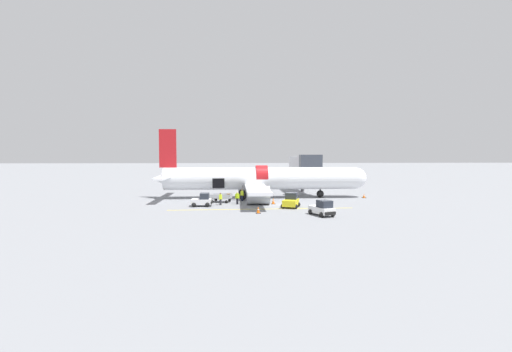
# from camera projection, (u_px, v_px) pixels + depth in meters

# --- Properties ---
(ground_plane) EXTENTS (500.00, 500.00, 0.00)m
(ground_plane) POSITION_uv_depth(u_px,v_px,m) (283.00, 205.00, 43.42)
(ground_plane) COLOR gray
(apron_marking_line) EXTENTS (21.88, 0.68, 0.01)m
(apron_marking_line) POSITION_uv_depth(u_px,v_px,m) (262.00, 209.00, 40.08)
(apron_marking_line) COLOR yellow
(apron_marking_line) RESTS_ON ground_plane
(jet_bridge_stub) EXTENTS (3.38, 13.87, 6.41)m
(jet_bridge_stub) POSITION_uv_depth(u_px,v_px,m) (304.00, 164.00, 58.45)
(jet_bridge_stub) COLOR #4C4C51
(jet_bridge_stub) RESTS_ON ground_plane
(airplane) EXTENTS (31.95, 26.51, 10.09)m
(airplane) POSITION_uv_depth(u_px,v_px,m) (258.00, 179.00, 50.58)
(airplane) COLOR white
(airplane) RESTS_ON ground_plane
(baggage_tug_lead) EXTENTS (2.53, 2.14, 1.63)m
(baggage_tug_lead) POSITION_uv_depth(u_px,v_px,m) (202.00, 201.00, 42.37)
(baggage_tug_lead) COLOR silver
(baggage_tug_lead) RESTS_ON ground_plane
(baggage_tug_mid) EXTENTS (2.51, 3.42, 1.66)m
(baggage_tug_mid) POSITION_uv_depth(u_px,v_px,m) (322.00, 209.00, 35.67)
(baggage_tug_mid) COLOR white
(baggage_tug_mid) RESTS_ON ground_plane
(baggage_tug_rear) EXTENTS (2.62, 3.21, 1.76)m
(baggage_tug_rear) POSITION_uv_depth(u_px,v_px,m) (291.00, 201.00, 41.37)
(baggage_tug_rear) COLOR yellow
(baggage_tug_rear) RESTS_ON ground_plane
(baggage_cart_loading) EXTENTS (3.78, 2.54, 1.14)m
(baggage_cart_loading) POSITION_uv_depth(u_px,v_px,m) (223.00, 198.00, 46.01)
(baggage_cart_loading) COLOR #B7BABF
(baggage_cart_loading) RESTS_ON ground_plane
(ground_crew_loader_a) EXTENTS (0.50, 0.50, 1.57)m
(ground_crew_loader_a) POSITION_uv_depth(u_px,v_px,m) (221.00, 199.00, 43.29)
(ground_crew_loader_a) COLOR #2D2D33
(ground_crew_loader_a) RESTS_ON ground_plane
(ground_crew_loader_b) EXTENTS (0.57, 0.39, 1.64)m
(ground_crew_loader_b) POSITION_uv_depth(u_px,v_px,m) (237.00, 198.00, 43.98)
(ground_crew_loader_b) COLOR black
(ground_crew_loader_b) RESTS_ON ground_plane
(ground_crew_driver) EXTENTS (0.51, 0.51, 1.60)m
(ground_crew_driver) POSITION_uv_depth(u_px,v_px,m) (242.00, 195.00, 47.32)
(ground_crew_driver) COLOR #1E2338
(ground_crew_driver) RESTS_ON ground_plane
(suitcase_on_tarmac_upright) EXTENTS (0.48, 0.29, 0.67)m
(suitcase_on_tarmac_upright) POSITION_uv_depth(u_px,v_px,m) (202.00, 201.00, 44.65)
(suitcase_on_tarmac_upright) COLOR black
(suitcase_on_tarmac_upright) RESTS_ON ground_plane
(safety_cone_nose) EXTENTS (0.61, 0.61, 0.59)m
(safety_cone_nose) POSITION_uv_depth(u_px,v_px,m) (364.00, 196.00, 50.80)
(safety_cone_nose) COLOR black
(safety_cone_nose) RESTS_ON ground_plane
(safety_cone_engine_left) EXTENTS (0.54, 0.54, 0.77)m
(safety_cone_engine_left) POSITION_uv_depth(u_px,v_px,m) (258.00, 210.00, 37.15)
(safety_cone_engine_left) COLOR black
(safety_cone_engine_left) RESTS_ON ground_plane
(safety_cone_wingtip) EXTENTS (0.56, 0.56, 0.74)m
(safety_cone_wingtip) POSITION_uv_depth(u_px,v_px,m) (273.00, 201.00, 44.27)
(safety_cone_wingtip) COLOR black
(safety_cone_wingtip) RESTS_ON ground_plane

